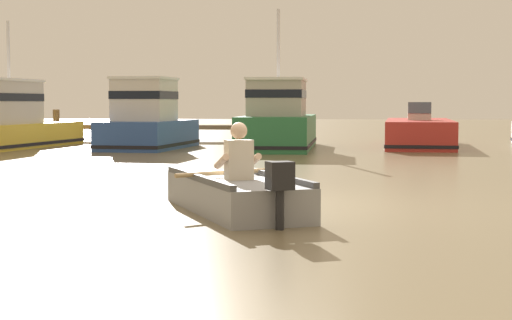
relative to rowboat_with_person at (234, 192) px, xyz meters
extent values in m
plane|color=#7A6B4C|center=(0.31, 0.66, -0.25)|extent=(120.00, 120.00, 0.00)
cube|color=brown|center=(-6.29, 19.36, 0.30)|extent=(12.38, 1.50, 0.16)
cylinder|color=brown|center=(-8.22, 18.66, 0.34)|extent=(0.24, 0.24, 1.19)
cylinder|color=brown|center=(-4.36, 20.06, 0.23)|extent=(0.24, 0.24, 0.97)
cylinder|color=brown|center=(-0.50, 18.66, 0.26)|extent=(0.24, 0.24, 1.02)
cube|color=gray|center=(0.03, -0.07, -0.03)|extent=(2.23, 3.28, 0.44)
cube|color=gray|center=(-0.65, 1.53, -0.03)|extent=(0.71, 0.60, 0.42)
cube|color=#4D4E51|center=(-0.44, -0.26, 0.22)|extent=(1.26, 2.83, 0.08)
cube|color=#4D4E51|center=(0.50, 0.13, 0.22)|extent=(1.26, 2.83, 0.08)
cube|color=#A0A2A8|center=(0.07, -0.16, 0.15)|extent=(1.04, 0.65, 0.06)
cylinder|color=black|center=(0.67, -1.58, 0.02)|extent=(0.13, 0.13, 0.54)
cube|color=black|center=(0.67, -1.58, 0.37)|extent=(0.35, 0.33, 0.32)
cube|color=beige|center=(0.09, -0.20, 0.45)|extent=(0.40, 0.34, 0.52)
sphere|color=beige|center=(0.09, -0.20, 0.83)|extent=(0.22, 0.22, 0.22)
cylinder|color=beige|center=(-0.14, -0.24, 0.43)|extent=(0.25, 0.43, 0.23)
cylinder|color=beige|center=(0.27, -0.07, 0.43)|extent=(0.25, 0.43, 0.23)
cylinder|color=tan|center=(0.03, 0.32, 0.25)|extent=(1.55, 1.36, 0.06)
cube|color=gold|center=(-8.45, 14.88, 0.13)|extent=(2.78, 6.98, 0.77)
cube|color=black|center=(-8.45, 14.88, -0.12)|extent=(2.83, 7.02, 0.10)
cube|color=beige|center=(-8.55, 14.27, 1.18)|extent=(1.78, 3.03, 1.33)
cube|color=black|center=(-8.55, 14.27, 1.35)|extent=(1.81, 3.06, 0.24)
cube|color=white|center=(-8.55, 14.27, 1.89)|extent=(1.87, 3.18, 0.08)
cylinder|color=silver|center=(-8.48, 14.71, 2.13)|extent=(0.10, 0.10, 3.23)
cube|color=#2D519E|center=(-4.06, 14.83, 0.19)|extent=(2.59, 4.73, 0.87)
cube|color=black|center=(-4.06, 14.83, -0.10)|extent=(2.63, 4.77, 0.10)
cube|color=silver|center=(-4.11, 14.43, 1.26)|extent=(1.80, 2.08, 1.27)
cube|color=black|center=(-4.11, 14.43, 1.41)|extent=(1.84, 2.11, 0.24)
cube|color=white|center=(-4.11, 14.43, 1.93)|extent=(1.89, 2.19, 0.08)
cube|color=#287042|center=(0.00, 15.10, 0.26)|extent=(2.37, 6.21, 1.03)
cube|color=black|center=(0.00, 15.10, -0.07)|extent=(2.41, 6.25, 0.10)
cube|color=#B2ADA3|center=(-0.03, 14.55, 1.32)|extent=(1.75, 2.64, 1.07)
cube|color=black|center=(-0.03, 14.55, 1.45)|extent=(1.78, 2.67, 0.24)
cube|color=white|center=(-0.03, 14.55, 1.89)|extent=(1.83, 2.77, 0.08)
cylinder|color=silver|center=(-0.01, 14.95, 2.43)|extent=(0.10, 0.10, 3.29)
cube|color=#B72D28|center=(4.56, 16.72, 0.19)|extent=(2.79, 6.96, 0.87)
cube|color=black|center=(4.56, 16.72, -0.10)|extent=(2.83, 7.00, 0.10)
cube|color=silver|center=(4.51, 16.22, 0.84)|extent=(0.78, 0.57, 0.44)
cube|color=slate|center=(4.48, 15.96, 1.02)|extent=(0.73, 0.12, 0.36)
camera|label=1|loc=(1.03, -10.93, 1.20)|focal=58.31mm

